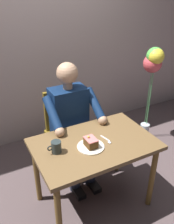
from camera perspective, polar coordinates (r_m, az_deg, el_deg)
name	(u,v)px	position (r m, az deg, el deg)	size (l,w,h in m)	color
ground_plane	(93,201)	(2.54, 1.50, -20.21)	(14.00, 14.00, 0.00)	#4E4041
cafe_rear_panel	(35,22)	(3.05, -12.26, 20.03)	(6.40, 0.12, 3.00)	#A5938E
dining_table	(94,151)	(2.13, 1.70, -9.19)	(1.03, 0.67, 0.70)	brown
chair	(66,128)	(2.65, -4.98, -3.71)	(0.42, 0.42, 0.91)	brown
seated_person	(72,123)	(2.43, -3.51, -2.53)	(0.53, 0.58, 1.26)	#0D2245
dessert_plate	(91,147)	(2.01, 0.89, -8.15)	(0.23, 0.23, 0.01)	silver
cake_slice	(91,142)	(1.99, 0.89, -7.15)	(0.09, 0.12, 0.10)	#4C2E12
coffee_cup	(56,147)	(1.95, -7.29, -8.13)	(0.12, 0.08, 0.10)	#262F30
dessert_spoon	(107,140)	(2.09, 4.83, -6.69)	(0.04, 0.14, 0.01)	silver
balloon_display	(153,67)	(3.07, 15.31, 10.12)	(0.23, 0.25, 1.24)	#B2C1C6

